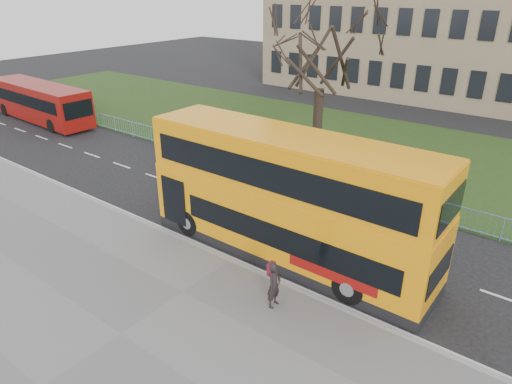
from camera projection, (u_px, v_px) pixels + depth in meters
ground at (255, 246)px, 18.93m from camera, size 120.00×120.00×0.00m
pavement at (121, 335)px, 14.02m from camera, size 80.00×10.50×0.12m
kerb at (230, 261)px, 17.78m from camera, size 80.00×0.20×0.14m
grass_verge at (390, 153)px, 29.25m from camera, size 80.00×15.40×0.08m
guard_railing at (332, 184)px, 23.47m from camera, size 40.00×0.12×1.10m
bare_tree at (320, 74)px, 25.61m from camera, size 7.32×7.32×10.45m
civic_building at (434, 17)px, 44.10m from camera, size 30.00×15.00×14.00m
yellow_bus at (287, 194)px, 17.29m from camera, size 11.74×2.87×4.91m
red_bus at (40, 102)px, 35.63m from camera, size 11.11×2.91×2.91m
pedestrian at (274, 285)px, 14.90m from camera, size 0.44×0.63×1.65m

